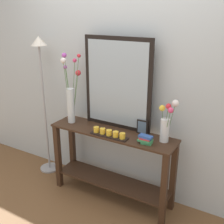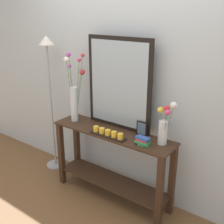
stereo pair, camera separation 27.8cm
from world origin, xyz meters
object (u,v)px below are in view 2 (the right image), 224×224
vase_right (164,126)px  mirror_leaning (119,84)px  tall_vase_left (74,94)px  picture_frame_small (142,128)px  book_stack (143,141)px  floor_lamp (50,82)px  candle_tray (108,133)px  console_table (112,159)px

vase_right → mirror_leaning: bearing=171.8°
tall_vase_left → vase_right: bearing=2.3°
mirror_leaning → picture_frame_small: mirror_leaning is taller
book_stack → floor_lamp: (-1.39, 0.15, 0.31)m
mirror_leaning → candle_tray: size_ratio=2.38×
mirror_leaning → book_stack: 0.63m
tall_vase_left → candle_tray: bearing=-12.8°
vase_right → picture_frame_small: vase_right is taller
vase_right → book_stack: size_ratio=3.13×
console_table → picture_frame_small: bearing=20.3°
mirror_leaning → tall_vase_left: bearing=-166.1°
console_table → mirror_leaning: bearing=97.6°
vase_right → book_stack: vase_right is taller
console_table → candle_tray: bearing=-74.9°
console_table → candle_tray: (0.03, -0.11, 0.34)m
candle_tray → vase_right: bearing=18.0°
candle_tray → floor_lamp: 1.08m
console_table → picture_frame_small: picture_frame_small is taller
tall_vase_left → book_stack: (0.92, -0.08, -0.26)m
console_table → tall_vase_left: (-0.52, 0.02, 0.61)m
tall_vase_left → vase_right: tall_vase_left is taller
vase_right → picture_frame_small: bearing=169.5°
console_table → candle_tray: size_ratio=3.42×
console_table → vase_right: size_ratio=3.20×
vase_right → tall_vase_left: bearing=-177.7°
mirror_leaning → vase_right: (0.56, -0.08, -0.28)m
picture_frame_small → vase_right: bearing=-10.5°
vase_right → candle_tray: vase_right is taller
candle_tray → book_stack: size_ratio=2.93×
tall_vase_left → floor_lamp: floor_lamp is taller
console_table → vase_right: vase_right is taller
tall_vase_left → picture_frame_small: tall_vase_left is taller
console_table → floor_lamp: bearing=175.0°
tall_vase_left → candle_tray: tall_vase_left is taller
tall_vase_left → picture_frame_small: 0.84m
console_table → book_stack: 0.54m
console_table → floor_lamp: 1.19m
candle_tray → picture_frame_small: bearing=40.0°
console_table → tall_vase_left: 0.80m
picture_frame_small → book_stack: picture_frame_small is taller
console_table → floor_lamp: (-0.99, 0.09, 0.66)m
candle_tray → floor_lamp: floor_lamp is taller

